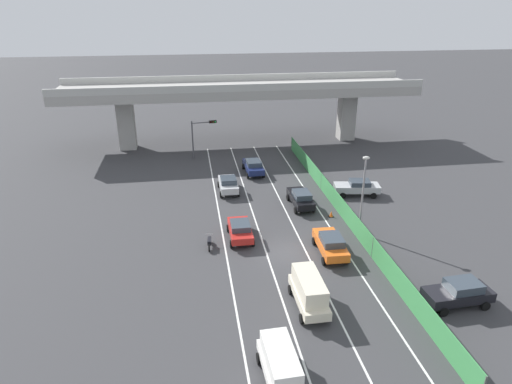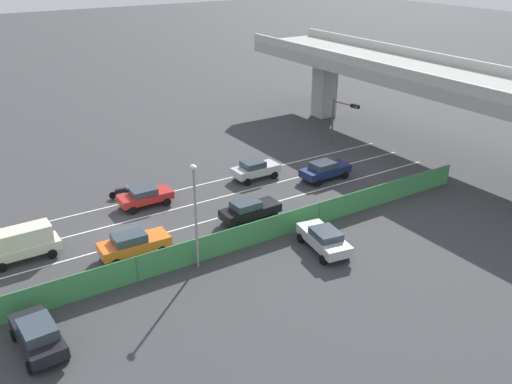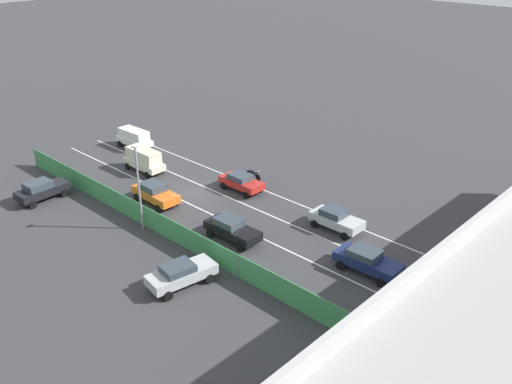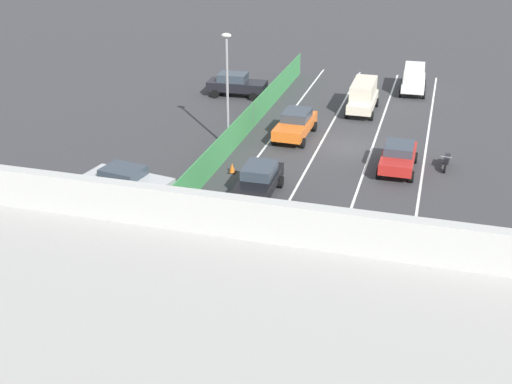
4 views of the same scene
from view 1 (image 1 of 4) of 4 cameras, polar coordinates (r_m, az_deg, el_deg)
The scene contains 20 objects.
ground_plane at distance 36.86m, azimuth 3.83°, elevation -7.62°, with size 300.00×300.00×0.00m, color #38383A.
lane_line_left_edge at distance 40.93m, azimuth -4.40°, elevation -4.33°, with size 0.14×46.79×0.01m, color silver.
lane_line_mid_left at distance 41.25m, azimuth 0.06°, elevation -4.03°, with size 0.14×46.79×0.01m, color silver.
lane_line_mid_right at distance 41.80m, azimuth 4.42°, elevation -3.72°, with size 0.14×46.79×0.01m, color silver.
lane_line_right_edge at distance 42.59m, azimuth 8.64°, elevation -3.39°, with size 0.14×46.79×0.01m, color silver.
elevated_overpass at distance 63.22m, azimuth -2.05°, elevation 12.35°, with size 48.42×8.70×9.02m.
green_fence at distance 42.73m, azimuth 10.92°, elevation -2.15°, with size 0.10×42.89×1.78m.
car_van_cream at distance 30.43m, azimuth 6.71°, elevation -12.20°, with size 1.95×4.65×2.27m.
car_sedan_red at distance 38.41m, azimuth -2.01°, elevation -4.74°, with size 2.03×4.22×1.56m.
car_sedan_black at distance 44.50m, azimuth 5.68°, elevation -0.74°, with size 2.05×4.67×1.68m.
car_sedan_navy at distance 52.93m, azimuth -0.34°, elevation 3.29°, with size 2.20×4.71×1.66m.
car_sedan_silver at distance 47.79m, azimuth -3.52°, elevation 1.05°, with size 2.06×4.23×1.69m.
car_van_white at distance 25.35m, azimuth 3.11°, elevation -20.87°, with size 2.06×4.48×2.04m.
car_taxi_orange at distance 36.60m, azimuth 9.39°, elevation -6.44°, with size 2.17×4.72×1.72m.
motorcycle at distance 37.50m, azimuth -5.90°, elevation -6.31°, with size 0.60×1.95×0.93m.
parked_sedan_dark at distance 33.39m, azimuth 24.22°, elevation -11.47°, with size 4.54×2.24×1.76m.
parked_wagon_silver at distance 48.08m, azimuth 12.66°, elevation 0.63°, with size 4.87×2.64×1.64m.
traffic_light at distance 57.99m, azimuth -6.92°, elevation 7.60°, with size 3.23×0.80×4.95m.
street_lamp at distance 38.84m, azimuth 13.38°, elevation 0.51°, with size 0.60×0.36×7.08m.
traffic_cone at distance 43.04m, azimuth 9.47°, elevation -2.77°, with size 0.47×0.47×0.58m.
Camera 1 is at (-7.20, -30.94, 18.70)m, focal length 31.73 mm.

